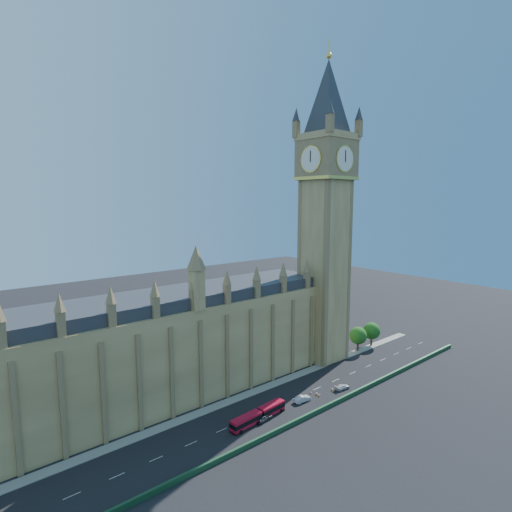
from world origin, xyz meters
TOP-DOWN VIEW (x-y plane):
  - ground at (0.00, 0.00)m, footprint 400.00×400.00m
  - palace_westminster at (-25.00, 22.00)m, footprint 120.00×20.00m
  - elizabeth_tower at (38.00, 13.99)m, footprint 20.59×20.59m
  - bridge_parapet at (0.00, -9.00)m, footprint 160.00×0.60m
  - kerb_north at (0.00, 9.50)m, footprint 160.00×3.00m
  - tree_east_near at (52.22, 10.08)m, footprint 6.00×6.00m
  - tree_east_far at (60.22, 10.08)m, footprint 6.00×6.00m
  - red_bus at (-3.15, -2.37)m, footprint 16.13×3.51m
  - car_grey at (-2.00, -3.14)m, footprint 4.77×2.35m
  - car_silver at (11.53, -2.56)m, footprint 5.00×2.13m
  - car_white at (25.01, -4.79)m, footprint 4.79×2.30m
  - cone_a at (22.32, -3.46)m, footprint 0.58×0.58m
  - cone_b at (17.11, -2.50)m, footprint 0.62×0.62m
  - cone_c at (16.52, -1.04)m, footprint 0.40×0.40m
  - cone_d at (17.01, -3.49)m, footprint 0.60×0.60m

SIDE VIEW (x-z plane):
  - ground at x=0.00m, z-range 0.00..0.00m
  - kerb_north at x=0.00m, z-range 0.00..0.16m
  - cone_c at x=16.52m, z-range 0.00..0.61m
  - cone_d at x=17.01m, z-range 0.00..0.74m
  - cone_b at x=17.11m, z-range -0.01..0.75m
  - cone_a at x=22.32m, z-range -0.01..0.76m
  - bridge_parapet at x=0.00m, z-range 0.00..1.20m
  - car_white at x=25.01m, z-range 0.00..1.35m
  - car_grey at x=-2.00m, z-range 0.00..1.56m
  - car_silver at x=11.53m, z-range 0.00..1.60m
  - red_bus at x=-3.15m, z-range 0.07..2.79m
  - tree_east_near at x=52.22m, z-range 1.39..9.89m
  - tree_east_far at x=60.22m, z-range 1.39..9.89m
  - palace_westminster at x=-25.00m, z-range -0.14..27.86m
  - elizabeth_tower at x=38.00m, z-range 2.06..107.06m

